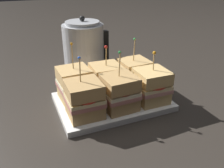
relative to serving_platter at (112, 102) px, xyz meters
name	(u,v)px	position (x,y,z in m)	size (l,w,h in m)	color
ground_plane	(112,104)	(0.00, 0.00, -0.01)	(6.00, 6.00, 0.00)	#2D2823
serving_platter	(112,102)	(0.00, 0.00, 0.00)	(0.34, 0.23, 0.02)	white
sandwich_front_left	(84,99)	(-0.10, -0.05, 0.06)	(0.10, 0.10, 0.17)	tan
sandwich_front_center	(119,93)	(0.00, -0.05, 0.06)	(0.10, 0.10, 0.17)	tan
sandwich_front_right	(151,86)	(0.11, -0.05, 0.06)	(0.10, 0.10, 0.16)	tan
sandwich_back_left	(74,84)	(-0.11, 0.05, 0.06)	(0.10, 0.10, 0.18)	tan
sandwich_back_center	(106,79)	(0.00, 0.05, 0.06)	(0.10, 0.10, 0.16)	tan
sandwich_back_right	(134,74)	(0.10, 0.05, 0.06)	(0.10, 0.10, 0.17)	tan
kettle_steel	(84,50)	(-0.01, 0.25, 0.10)	(0.18, 0.16, 0.24)	#B7BABF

